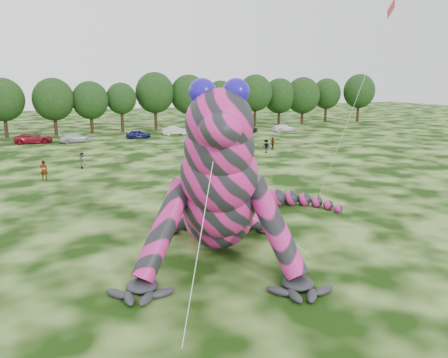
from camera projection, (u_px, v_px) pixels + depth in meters
The scene contains 26 objects.
ground at pixel (266, 241), 25.77m from camera, with size 240.00×240.00×0.00m, color #16330A.
inflatable_gecko at pixel (218, 163), 24.70m from camera, with size 15.92×18.90×9.45m, color #CA207E, non-canonical shape.
flying_kite at pixel (386, 23), 31.11m from camera, with size 4.01×3.48×15.10m.
tree_6 at pixel (4, 108), 69.44m from camera, with size 6.52×5.86×9.49m, color black, non-canonical shape.
tree_7 at pixel (54, 107), 72.29m from camera, with size 6.68×6.01×9.48m, color black, non-canonical shape.
tree_8 at pixel (91, 108), 74.66m from camera, with size 6.14×5.53×8.94m, color black, non-canonical shape.
tree_9 at pixel (122, 107), 76.95m from camera, with size 5.27×4.74×8.68m, color black, non-canonical shape.
tree_10 at pixel (155, 101), 80.17m from camera, with size 7.09×6.38×10.50m, color black, non-canonical shape.
tree_11 at pixel (189, 102), 82.22m from camera, with size 7.01×6.31×10.07m, color black, non-canonical shape.
tree_12 at pixel (221, 104), 84.21m from camera, with size 5.99×5.39×8.97m, color black, non-canonical shape.
tree_13 at pixel (255, 101), 86.13m from camera, with size 6.83×6.15×10.13m, color black, non-canonical shape.
tree_14 at pixel (279, 101), 89.97m from camera, with size 6.82×6.14×9.40m, color black, non-canonical shape.
tree_15 at pixel (303, 101), 90.92m from camera, with size 7.17×6.45×9.63m, color black, non-canonical shape.
tree_16 at pixel (326, 100), 94.95m from camera, with size 6.26×5.63×9.37m, color black, non-canonical shape.
tree_17 at pixel (359, 98), 94.78m from camera, with size 6.98×6.28×10.30m, color black, non-canonical shape.
car_2 at pixel (34, 138), 64.21m from camera, with size 2.48×5.38×1.49m, color maroon.
car_3 at pixel (76, 138), 65.16m from camera, with size 1.92×4.71×1.37m, color silver.
car_4 at pixel (138, 134), 69.52m from camera, with size 1.57×3.91×1.33m, color #131450.
car_5 at pixel (175, 131), 73.80m from camera, with size 1.55×4.45×1.47m, color beige.
car_6 at pixel (244, 128), 77.53m from camera, with size 2.29×4.97×1.38m, color #262729.
car_7 at pixel (285, 128), 78.24m from camera, with size 1.84×4.52×1.31m, color white.
spectator_3 at pixel (272, 143), 58.94m from camera, with size 0.93×0.39×1.59m, color gray.
spectator_2 at pixel (266, 146), 55.97m from camera, with size 1.13×0.65×1.75m, color gray.
spectator_0 at pixel (44, 170), 41.16m from camera, with size 0.68×0.45×1.87m, color gray.
spectator_1 at pixel (82, 160), 46.53m from camera, with size 0.81×0.63×1.67m, color gray.
spectator_5 at pixel (251, 170), 42.03m from camera, with size 1.48×0.47×1.60m, color gray.
Camera 1 is at (-11.43, -21.56, 9.41)m, focal length 35.00 mm.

